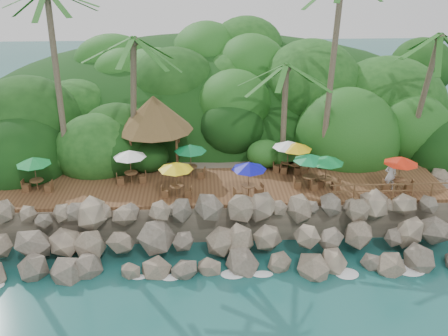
{
  "coord_description": "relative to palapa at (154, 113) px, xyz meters",
  "views": [
    {
      "loc": [
        -1.34,
        -21.26,
        15.39
      ],
      "look_at": [
        0.0,
        6.0,
        3.4
      ],
      "focal_mm": 40.89,
      "sensor_mm": 36.0,
      "label": 1
    }
  ],
  "objects": [
    {
      "name": "land_base",
      "position": [
        4.2,
        6.69,
        -4.74
      ],
      "size": [
        32.0,
        25.2,
        2.1
      ],
      "primitive_type": "cube",
      "color": "gray",
      "rests_on": "ground"
    },
    {
      "name": "ground",
      "position": [
        4.2,
        -9.31,
        -5.79
      ],
      "size": [
        140.0,
        140.0,
        0.0
      ],
      "primitive_type": "plane",
      "color": "#19514F",
      "rests_on": "ground"
    },
    {
      "name": "jungle_foliage",
      "position": [
        4.2,
        5.69,
        -5.79
      ],
      "size": [
        44.0,
        16.0,
        12.0
      ],
      "primitive_type": null,
      "color": "#143811",
      "rests_on": "ground"
    },
    {
      "name": "jungle_hill",
      "position": [
        4.2,
        14.19,
        -5.79
      ],
      "size": [
        44.8,
        28.0,
        15.4
      ],
      "primitive_type": "ellipsoid",
      "color": "#143811",
      "rests_on": "ground"
    },
    {
      "name": "dining_clusters",
      "position": [
        5.16,
        -3.45,
        -1.73
      ],
      "size": [
        22.74,
        5.16,
        2.12
      ],
      "color": "brown",
      "rests_on": "terrace"
    },
    {
      "name": "railing",
      "position": [
        13.52,
        -5.66,
        -2.88
      ],
      "size": [
        7.2,
        0.1,
        1.0
      ],
      "color": "brown",
      "rests_on": "terrace"
    },
    {
      "name": "waiter",
      "position": [
        13.76,
        -4.4,
        -2.55
      ],
      "size": [
        0.7,
        0.48,
        1.88
      ],
      "primitive_type": "imported",
      "rotation": [
        0.0,
        0.0,
        3.1
      ],
      "color": "white",
      "rests_on": "terrace"
    },
    {
      "name": "palapa",
      "position": [
        0.0,
        0.0,
        0.0
      ],
      "size": [
        4.86,
        4.86,
        4.6
      ],
      "color": "brown",
      "rests_on": "ground"
    },
    {
      "name": "foam_line",
      "position": [
        4.2,
        -9.01,
        -5.76
      ],
      "size": [
        25.2,
        0.8,
        0.06
      ],
      "color": "white",
      "rests_on": "ground"
    },
    {
      "name": "seawall",
      "position": [
        4.2,
        -7.31,
        -4.64
      ],
      "size": [
        29.0,
        4.0,
        2.3
      ],
      "primitive_type": null,
      "color": "gray",
      "rests_on": "ground"
    },
    {
      "name": "palms",
      "position": [
        3.17,
        -0.44,
        5.98
      ],
      "size": [
        33.12,
        7.12,
        13.28
      ],
      "color": "brown",
      "rests_on": "ground"
    },
    {
      "name": "terrace",
      "position": [
        4.2,
        -3.31,
        -3.59
      ],
      "size": [
        26.0,
        5.0,
        0.2
      ],
      "primitive_type": "cube",
      "color": "brown",
      "rests_on": "land_base"
    }
  ]
}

